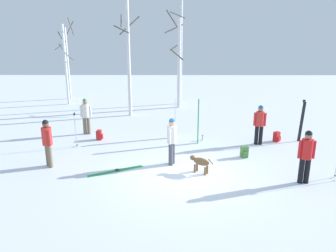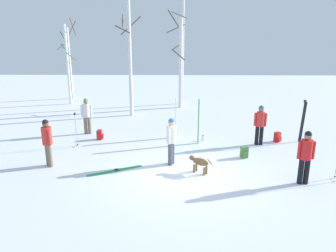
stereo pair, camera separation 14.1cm
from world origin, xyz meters
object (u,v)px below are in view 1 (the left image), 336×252
object	(u,v)px
ski_pair_planted_0	(175,118)
person_1	(306,154)
person_0	(260,122)
dog	(200,162)
water_bottle_0	(203,138)
ski_pair_lying_0	(116,171)
person_3	(47,140)
birch_tree_3	(179,61)
person_4	(86,114)
birch_tree_0	(67,62)
ski_poles_0	(76,129)
ski_pair_planted_2	(302,121)
backpack_2	(244,152)
backpack_1	(99,135)
birch_tree_2	(128,51)
person_2	(172,138)
birch_tree_1	(66,64)
backpack_0	(277,137)
birch_tree_4	(181,43)
ski_pair_planted_1	(198,121)

from	to	relation	value
ski_pair_planted_0	person_1	bearing A→B (deg)	-49.71
person_0	dog	distance (m)	4.11
person_0	person_1	world-z (taller)	same
dog	water_bottle_0	distance (m)	3.53
ski_pair_lying_0	water_bottle_0	distance (m)	4.74
person_3	birch_tree_3	bearing A→B (deg)	64.39
person_4	birch_tree_0	bearing A→B (deg)	111.81
water_bottle_0	person_3	bearing A→B (deg)	-152.34
person_3	ski_poles_0	distance (m)	2.12
person_0	ski_pair_planted_2	world-z (taller)	ski_pair_planted_2
water_bottle_0	backpack_2	bearing A→B (deg)	-55.98
person_3	birch_tree_3	size ratio (longest dim) A/B	0.28
ski_pair_planted_2	backpack_2	bearing A→B (deg)	-145.73
person_0	backpack_1	size ratio (longest dim) A/B	3.90
water_bottle_0	birch_tree_3	xyz separation A→B (m)	(-0.92, 7.02, 2.90)
person_0	ski_pair_lying_0	bearing A→B (deg)	-152.97
dog	birch_tree_2	bearing A→B (deg)	112.39
backpack_2	birch_tree_2	distance (m)	9.26
ski_poles_0	water_bottle_0	world-z (taller)	ski_poles_0
person_2	person_0	bearing A→B (deg)	30.99
ski_pair_planted_2	birch_tree_1	size ratio (longest dim) A/B	0.33
person_2	ski_pair_planted_2	world-z (taller)	ski_pair_planted_2
backpack_0	birch_tree_4	world-z (taller)	birch_tree_4
person_1	dog	world-z (taller)	person_1
person_3	dog	distance (m)	5.34
person_0	person_1	bearing A→B (deg)	-83.88
person_1	person_3	size ratio (longest dim) A/B	1.00
person_4	ski_pair_lying_0	size ratio (longest dim) A/B	0.96
birch_tree_1	birch_tree_3	bearing A→B (deg)	-7.55
dog	ski_pair_planted_1	xyz separation A→B (m)	(0.19, 3.10, 0.59)
dog	ski_pair_planted_1	distance (m)	3.16
backpack_0	birch_tree_1	distance (m)	14.57
person_3	ski_pair_planted_0	size ratio (longest dim) A/B	0.93
person_4	ski_poles_0	size ratio (longest dim) A/B	1.17
person_4	birch_tree_0	size ratio (longest dim) A/B	0.30
ski_pair_planted_0	backpack_2	bearing A→B (deg)	-43.63
ski_pair_planted_2	backpack_0	world-z (taller)	ski_pair_planted_2
ski_poles_0	birch_tree_1	bearing A→B (deg)	109.42
dog	birch_tree_1	distance (m)	14.28
birch_tree_0	person_1	bearing A→B (deg)	-50.45
person_2	ski_poles_0	bearing A→B (deg)	155.30
ski_pair_planted_1	birch_tree_2	size ratio (longest dim) A/B	0.27
birch_tree_4	backpack_0	bearing A→B (deg)	-64.71
person_1	birch_tree_1	bearing A→B (deg)	132.56
person_4	birch_tree_3	xyz separation A→B (m)	(4.50, 6.08, 2.03)
person_4	birch_tree_1	size ratio (longest dim) A/B	0.30
ski_pair_planted_2	ski_pair_lying_0	distance (m)	8.35
person_3	person_4	size ratio (longest dim) A/B	1.00
birch_tree_0	birch_tree_1	xyz separation A→B (m)	(0.54, -2.03, 0.05)
backpack_1	birch_tree_0	world-z (taller)	birch_tree_0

